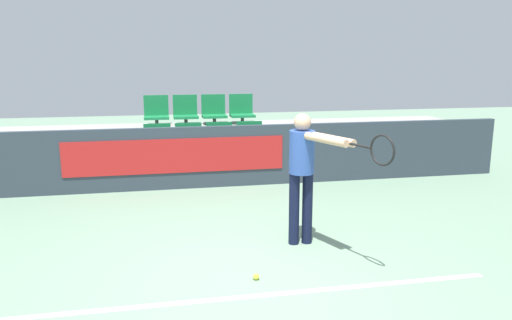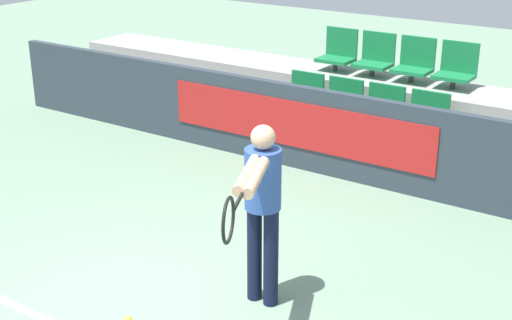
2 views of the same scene
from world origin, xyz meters
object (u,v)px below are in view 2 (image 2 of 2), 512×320
(stadium_chair_5, at_px, (375,57))
(tennis_player, at_px, (261,200))
(stadium_chair_2, at_px, (383,112))
(stadium_chair_0, at_px, (304,98))
(stadium_chair_4, at_px, (338,52))
(stadium_chair_1, at_px, (342,105))
(stadium_chair_3, at_px, (426,120))
(stadium_chair_7, at_px, (456,68))
(stadium_chair_6, at_px, (415,63))
(tennis_ball, at_px, (128,320))

(stadium_chair_5, bearing_deg, tennis_player, -76.07)
(stadium_chair_2, height_order, stadium_chair_5, stadium_chair_5)
(stadium_chair_0, distance_m, stadium_chair_2, 1.17)
(stadium_chair_5, bearing_deg, stadium_chair_4, 180.00)
(stadium_chair_0, xyz_separation_m, stadium_chair_1, (0.59, 0.00, 0.00))
(stadium_chair_3, height_order, stadium_chair_5, stadium_chair_5)
(stadium_chair_7, relative_size, tennis_player, 0.37)
(stadium_chair_3, distance_m, stadium_chair_6, 1.23)
(stadium_chair_1, relative_size, stadium_chair_5, 1.00)
(tennis_player, bearing_deg, stadium_chair_7, 66.99)
(stadium_chair_0, height_order, stadium_chair_7, stadium_chair_7)
(stadium_chair_5, relative_size, stadium_chair_7, 1.00)
(stadium_chair_1, height_order, tennis_player, tennis_player)
(stadium_chair_5, xyz_separation_m, tennis_ball, (0.39, -5.53, -1.14))
(stadium_chair_0, bearing_deg, stadium_chair_6, 39.74)
(stadium_chair_7, xyz_separation_m, tennis_player, (-0.01, -4.69, -0.16))
(stadium_chair_1, relative_size, stadium_chair_6, 1.00)
(stadium_chair_6, bearing_deg, tennis_ball, -92.09)
(stadium_chair_0, relative_size, stadium_chair_3, 1.00)
(stadium_chair_3, xyz_separation_m, stadium_chair_5, (-1.17, 0.98, 0.45))
(tennis_player, bearing_deg, stadium_chair_5, 81.04)
(stadium_chair_4, bearing_deg, stadium_chair_1, -58.97)
(stadium_chair_1, distance_m, stadium_chair_5, 1.08)
(stadium_chair_1, distance_m, tennis_player, 3.90)
(stadium_chair_7, bearing_deg, stadium_chair_0, -151.00)
(stadium_chair_4, xyz_separation_m, tennis_player, (1.75, -4.69, -0.16))
(stadium_chair_6, bearing_deg, tennis_player, -82.99)
(stadium_chair_5, bearing_deg, stadium_chair_3, -39.74)
(stadium_chair_3, xyz_separation_m, stadium_chair_4, (-1.76, 0.98, 0.45))
(stadium_chair_5, height_order, stadium_chair_6, same)
(stadium_chair_0, bearing_deg, stadium_chair_4, 90.00)
(stadium_chair_7, bearing_deg, stadium_chair_2, -121.03)
(stadium_chair_1, height_order, tennis_ball, stadium_chair_1)
(stadium_chair_7, bearing_deg, stadium_chair_6, 180.00)
(stadium_chair_4, height_order, stadium_chair_7, same)
(stadium_chair_4, bearing_deg, stadium_chair_7, 0.00)
(stadium_chair_3, bearing_deg, stadium_chair_0, 180.00)
(stadium_chair_2, distance_m, stadium_chair_5, 1.23)
(stadium_chair_4, relative_size, stadium_chair_6, 1.00)
(stadium_chair_0, bearing_deg, stadium_chair_5, 58.97)
(stadium_chair_2, xyz_separation_m, stadium_chair_4, (-1.17, 0.98, 0.45))
(stadium_chair_0, distance_m, stadium_chair_7, 2.06)
(stadium_chair_1, xyz_separation_m, stadium_chair_6, (0.59, 0.98, 0.45))
(stadium_chair_5, distance_m, tennis_ball, 5.66)
(stadium_chair_0, relative_size, tennis_ball, 9.12)
(stadium_chair_1, distance_m, tennis_ball, 4.62)
(stadium_chair_1, relative_size, stadium_chair_4, 1.00)
(stadium_chair_1, distance_m, stadium_chair_3, 1.17)
(stadium_chair_0, height_order, stadium_chair_5, stadium_chair_5)
(stadium_chair_0, relative_size, stadium_chair_4, 1.00)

